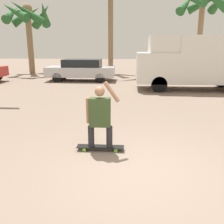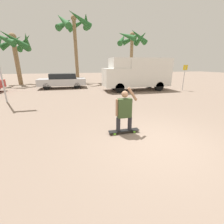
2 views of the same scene
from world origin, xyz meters
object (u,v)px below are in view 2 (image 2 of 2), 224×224
Objects in this scene: skateboard at (124,131)px; street_sign at (184,74)px; palm_tree_far_left at (14,43)px; palm_tree_center_background at (75,25)px; palm_tree_near_van at (132,41)px; camper_van at (137,73)px; parked_car_silver at (62,80)px; person_skateboarder at (124,109)px.

street_sign reaches higher than skateboard.
palm_tree_center_background is at bearing 3.62° from palm_tree_far_left.
palm_tree_near_van is at bearing 68.01° from skateboard.
camper_van is at bearing -56.20° from palm_tree_center_background.
palm_tree_near_van reaches higher than street_sign.
skateboard is 10.97m from street_sign.
camper_van is 6.86m from palm_tree_near_van.
parked_car_silver is 2.01× the size of street_sign.
camper_van is at bearing -24.16° from parked_car_silver.
person_skateboarder is 16.93m from palm_tree_center_background.
palm_tree_near_van is at bearing 18.04° from parked_car_silver.
parked_car_silver is 7.41m from palm_tree_far_left.
person_skateboarder is 17.58m from palm_tree_far_left.
camper_van is at bearing 63.96° from person_skateboarder.
person_skateboarder is 10.90m from street_sign.
palm_tree_center_background is (1.69, 4.48, 5.90)m from parked_car_silver.
palm_tree_center_background is (-0.90, 15.89, 5.79)m from person_skateboarder.
camper_van reaches higher than skateboard.
palm_tree_near_van is 2.76× the size of street_sign.
camper_van is at bearing -31.24° from palm_tree_far_left.
person_skateboarder is at bearing -116.04° from camper_van.
person_skateboarder is 15.77m from palm_tree_near_van.
person_skateboarder is 0.67× the size of street_sign.
person_skateboarder is 0.33× the size of parked_car_silver.
palm_tree_near_van reaches higher than skateboard.
palm_tree_far_left is at bearing 140.62° from parked_car_silver.
parked_car_silver is 0.78× the size of palm_tree_far_left.
skateboard is 0.19× the size of palm_tree_far_left.
palm_tree_far_left is (-11.63, 7.06, 2.97)m from camper_van.
palm_tree_near_van is (5.70, 14.11, 4.93)m from skateboard.
skateboard is 9.47m from camper_van.
palm_tree_center_background is 3.60× the size of street_sign.
person_skateboarder is at bearing 180.00° from skateboard.
parked_car_silver is 11.53m from street_sign.
parked_car_silver is at bearing 102.75° from person_skateboarder.
skateboard is 0.72× the size of person_skateboarder.
palm_tree_far_left is (-13.22, 1.36, -0.51)m from palm_tree_near_van.
palm_tree_far_left is (-7.52, 15.47, 3.64)m from person_skateboarder.
skateboard is 17.76m from palm_tree_far_left.
palm_tree_center_background is 6.98m from palm_tree_far_left.
camper_van is 1.04× the size of palm_tree_far_left.
person_skateboarder is at bearing -111.99° from palm_tree_near_van.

